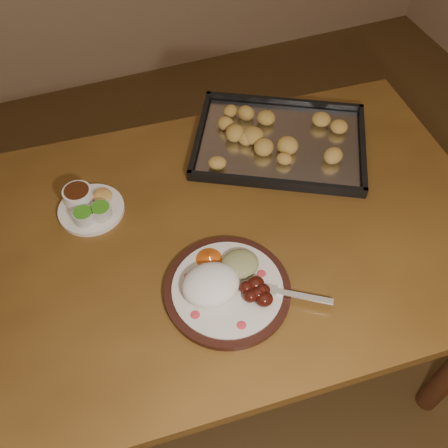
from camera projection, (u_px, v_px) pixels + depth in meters
name	position (u px, v px, depth m)	size (l,w,h in m)	color
ground	(234.00, 408.00, 1.74)	(4.00, 4.00, 0.00)	#50371B
dining_table	(205.00, 256.00, 1.34)	(1.56, 1.00, 0.75)	brown
dinner_plate	(225.00, 285.00, 1.15)	(0.36, 0.29, 0.07)	black
condiment_saucer	(88.00, 206.00, 1.29)	(0.17, 0.17, 0.06)	white
baking_tray	(280.00, 140.00, 1.45)	(0.60, 0.55, 0.05)	black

